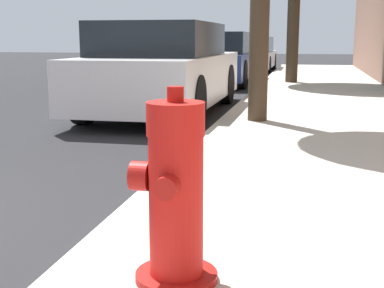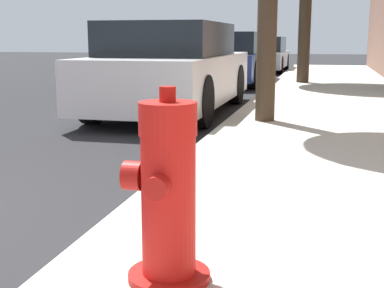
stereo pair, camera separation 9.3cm
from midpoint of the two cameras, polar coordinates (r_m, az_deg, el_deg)
The scene contains 4 objects.
fire_hydrant at distance 2.33m, azimuth -1.48°, elevation -5.52°, with size 0.38×0.37×0.86m.
parked_car_near at distance 8.65m, azimuth -1.80°, elevation 7.97°, with size 1.80×4.53×1.43m.
parked_car_mid at distance 14.22m, azimuth 4.31°, elevation 9.03°, with size 1.72×4.24×1.35m.
parked_car_far at distance 19.88m, azimuth 7.48°, elevation 9.43°, with size 1.82×4.50×1.25m.
Camera 2 is at (2.89, -2.35, 1.20)m, focal length 50.00 mm.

